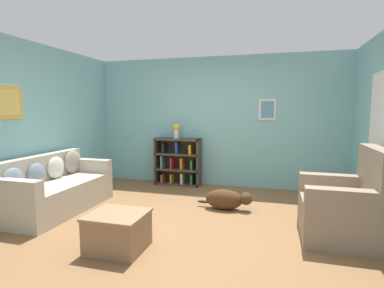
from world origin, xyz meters
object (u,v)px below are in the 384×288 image
Objects in this scene: dog at (227,199)px; vase at (176,130)px; coffee_table at (118,230)px; couch at (56,189)px; recliner_chair at (347,207)px; bookshelf at (178,162)px.

dog is 2.04m from vase.
coffee_table is 1.92m from dog.
couch is at bearing -163.50° from dog.
recliner_chair is 1.70m from dog.
coffee_table is at bearing -84.03° from vase.
recliner_chair is 1.82× the size of coffee_table.
coffee_table is 0.70× the size of dog.
bookshelf is 1.10× the size of dog.
recliner_chair is at bearing -34.71° from vase.
dog is at bearing 157.09° from recliner_chair.
recliner_chair reaches higher than bookshelf.
coffee_table is at bearing -157.86° from recliner_chair.
couch is 2.90× the size of coffee_table.
couch reaches higher than dog.
coffee_table is at bearing -30.18° from couch.
couch is 2.44m from bookshelf.
recliner_chair is at bearing 22.14° from coffee_table.
bookshelf is 0.67m from vase.
dog is (2.53, 0.75, -0.17)m from couch.
couch is 2.03× the size of dog.
vase is at bearing 134.21° from dog.
recliner_chair is 3.62× the size of vase.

